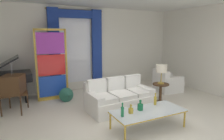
{
  "coord_description": "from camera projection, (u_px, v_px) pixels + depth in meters",
  "views": [
    {
      "loc": [
        -2.31,
        -3.88,
        2.03
      ],
      "look_at": [
        0.03,
        0.9,
        1.05
      ],
      "focal_mm": 31.13,
      "sensor_mm": 36.0,
      "label": 1
    }
  ],
  "objects": [
    {
      "name": "ground_plane",
      "position": [
        127.0,
        118.0,
        4.79
      ],
      "size": [
        16.0,
        16.0,
        0.0
      ],
      "primitive_type": "plane",
      "color": "silver"
    },
    {
      "name": "bottle_ruby_flask",
      "position": [
        131.0,
        110.0,
        4.04
      ],
      "size": [
        0.1,
        0.1,
        0.19
      ],
      "color": "gold",
      "rests_on": "coffee_table"
    },
    {
      "name": "curtained_window",
      "position": [
        76.0,
        43.0,
        6.86
      ],
      "size": [
        2.0,
        0.17,
        2.7
      ],
      "color": "white",
      "rests_on": "ground"
    },
    {
      "name": "couch_white_long",
      "position": [
        119.0,
        98.0,
        5.35
      ],
      "size": [
        1.81,
        1.03,
        0.86
      ],
      "color": "white",
      "rests_on": "ground"
    },
    {
      "name": "grand_piano",
      "position": [
        4.0,
        76.0,
        5.77
      ],
      "size": [
        1.5,
        1.1,
        1.4
      ],
      "color": "black",
      "rests_on": "ground"
    },
    {
      "name": "bottle_amber_squat",
      "position": [
        155.0,
        100.0,
        4.51
      ],
      "size": [
        0.06,
        0.06,
        0.29
      ],
      "color": "gold",
      "rests_on": "coffee_table"
    },
    {
      "name": "bottle_blue_decanter",
      "position": [
        122.0,
        111.0,
        3.87
      ],
      "size": [
        0.06,
        0.06,
        0.29
      ],
      "color": "#196B3D",
      "rests_on": "coffee_table"
    },
    {
      "name": "coffee_table",
      "position": [
        148.0,
        112.0,
        4.2
      ],
      "size": [
        1.59,
        0.72,
        0.41
      ],
      "color": "silver",
      "rests_on": "ground"
    },
    {
      "name": "bottle_crystal_tall",
      "position": [
        140.0,
        106.0,
        4.21
      ],
      "size": [
        0.12,
        0.12,
        0.23
      ],
      "color": "#196B3D",
      "rests_on": "coffee_table"
    },
    {
      "name": "armchair_white",
      "position": [
        166.0,
        83.0,
        7.01
      ],
      "size": [
        0.9,
        0.89,
        0.8
      ],
      "color": "white",
      "rests_on": "ground"
    },
    {
      "name": "vintage_tv",
      "position": [
        13.0,
        85.0,
        5.03
      ],
      "size": [
        0.67,
        0.72,
        1.35
      ],
      "color": "#472D19",
      "rests_on": "ground"
    },
    {
      "name": "wall_rear",
      "position": [
        86.0,
        49.0,
        7.22
      ],
      "size": [
        8.0,
        0.12,
        3.0
      ],
      "primitive_type": "cube",
      "color": "white",
      "rests_on": "ground"
    },
    {
      "name": "wall_right",
      "position": [
        211.0,
        50.0,
        6.64
      ],
      "size": [
        0.12,
        7.0,
        3.0
      ],
      "primitive_type": "cube",
      "color": "white",
      "rests_on": "ground"
    },
    {
      "name": "table_lamp_brass",
      "position": [
        162.0,
        69.0,
        5.64
      ],
      "size": [
        0.32,
        0.32,
        0.57
      ],
      "color": "#B29338",
      "rests_on": "round_side_table"
    },
    {
      "name": "round_side_table",
      "position": [
        160.0,
        92.0,
        5.76
      ],
      "size": [
        0.48,
        0.48,
        0.59
      ],
      "color": "#472D19",
      "rests_on": "ground"
    },
    {
      "name": "peacock_figurine",
      "position": [
        67.0,
        95.0,
        5.84
      ],
      "size": [
        0.44,
        0.6,
        0.5
      ],
      "color": "beige",
      "rests_on": "ground"
    },
    {
      "name": "stained_glass_divider",
      "position": [
        52.0,
        66.0,
        5.97
      ],
      "size": [
        0.95,
        0.05,
        2.2
      ],
      "color": "gold",
      "rests_on": "ground"
    }
  ]
}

